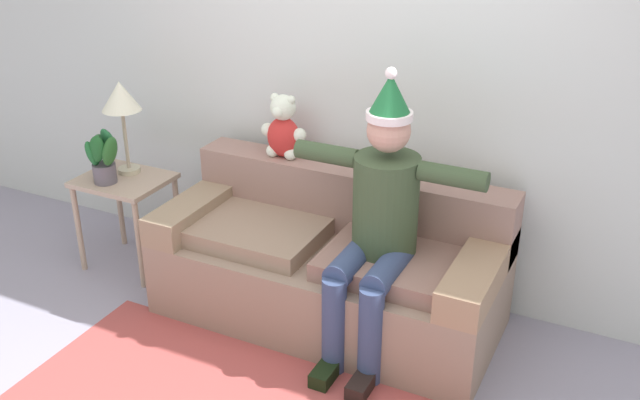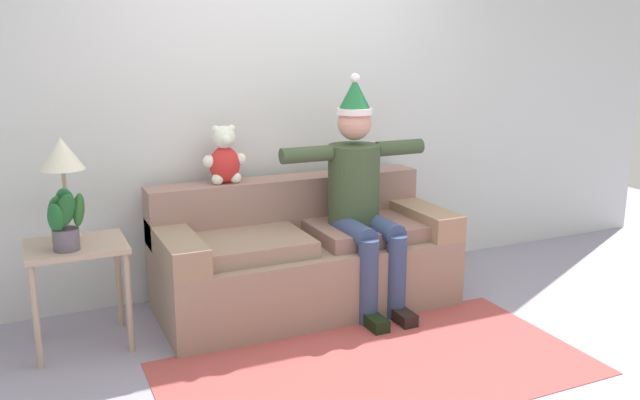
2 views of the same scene
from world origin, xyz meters
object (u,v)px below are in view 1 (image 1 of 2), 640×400
couch (331,263)px  teddy_bear (283,129)px  potted_plant (103,156)px  side_table (125,193)px  table_lamp (121,101)px  person_seated (379,217)px

couch → teddy_bear: size_ratio=5.01×
couch → potted_plant: potted_plant is taller
couch → side_table: 1.42m
side_table → teddy_bear: bearing=18.1°
side_table → potted_plant: bearing=-115.9°
couch → potted_plant: 1.53m
table_lamp → potted_plant: bearing=-97.0°
couch → potted_plant: size_ratio=5.48×
teddy_bear → table_lamp: table_lamp is taller
teddy_bear → couch: bearing=-30.5°
table_lamp → potted_plant: 0.35m
couch → table_lamp: bearing=178.8°
potted_plant → couch: bearing=6.2°
teddy_bear → potted_plant: size_ratio=1.09×
couch → person_seated: bearing=-25.4°
teddy_bear → table_lamp: (-0.99, -0.23, 0.10)m
person_seated → teddy_bear: 0.91m
person_seated → side_table: (-1.74, 0.10, -0.26)m
couch → potted_plant: bearing=-173.8°
couch → teddy_bear: 0.83m
teddy_bear → side_table: size_ratio=0.62×
couch → person_seated: size_ratio=1.26×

